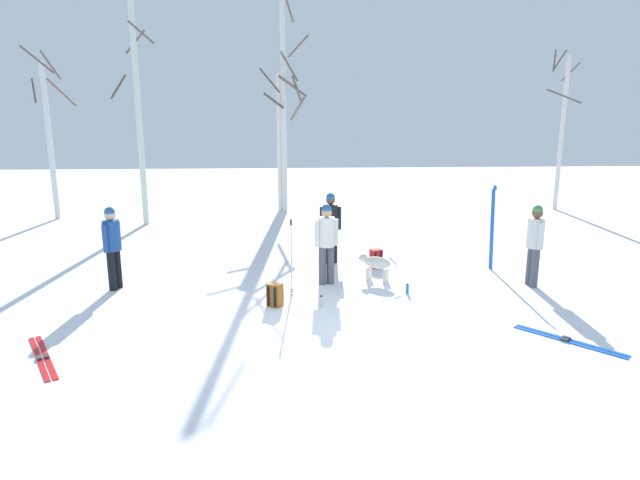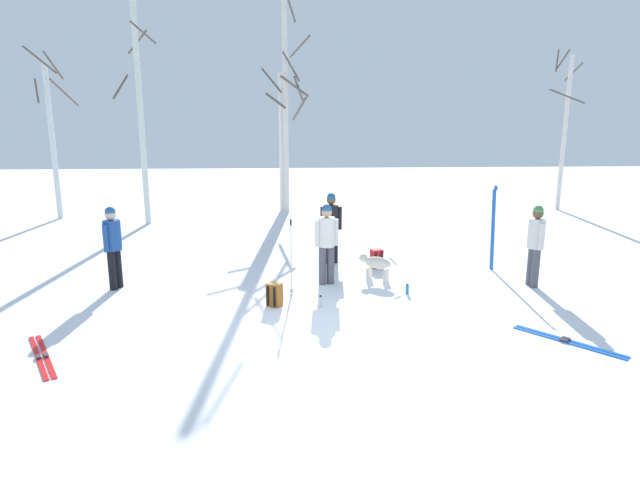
{
  "view_description": "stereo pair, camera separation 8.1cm",
  "coord_description": "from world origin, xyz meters",
  "px_view_note": "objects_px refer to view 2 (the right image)",
  "views": [
    {
      "loc": [
        -0.65,
        -8.16,
        3.45
      ],
      "look_at": [
        0.04,
        2.56,
        1.0
      ],
      "focal_mm": 30.05,
      "sensor_mm": 36.0,
      "label": 1
    },
    {
      "loc": [
        -0.57,
        -8.17,
        3.45
      ],
      "look_at": [
        0.04,
        2.56,
        1.0
      ],
      "focal_mm": 30.05,
      "sensor_mm": 36.0,
      "label": 2
    }
  ],
  "objects_px": {
    "person_3": "(536,241)",
    "birch_tree_4": "(565,129)",
    "person_0": "(331,223)",
    "ski_pair_lying_0": "(42,356)",
    "ski_pair_lying_1": "(568,341)",
    "water_bottle_1": "(407,289)",
    "ski_poles_0": "(291,255)",
    "birch_tree_3": "(286,104)",
    "birch_tree_0": "(52,136)",
    "birch_tree_2": "(284,138)",
    "dog": "(376,264)",
    "water_bottle_0": "(321,302)",
    "backpack_0": "(376,259)",
    "person_2": "(327,239)",
    "backpack_1": "(275,295)",
    "person_1": "(113,242)",
    "ski_pair_planted_0": "(493,228)",
    "birch_tree_1": "(140,113)"
  },
  "relations": [
    {
      "from": "person_3",
      "to": "birch_tree_4",
      "type": "xyz_separation_m",
      "value": [
        5.25,
        9.39,
        2.07
      ]
    },
    {
      "from": "person_0",
      "to": "ski_pair_lying_0",
      "type": "xyz_separation_m",
      "value": [
        -4.68,
        -5.03,
        -0.97
      ]
    },
    {
      "from": "ski_pair_lying_0",
      "to": "ski_pair_lying_1",
      "type": "xyz_separation_m",
      "value": [
        8.06,
        0.09,
        0.0
      ]
    },
    {
      "from": "ski_pair_lying_0",
      "to": "birch_tree_4",
      "type": "height_order",
      "value": "birch_tree_4"
    },
    {
      "from": "ski_pair_lying_1",
      "to": "birch_tree_4",
      "type": "relative_size",
      "value": 0.24
    },
    {
      "from": "ski_pair_lying_0",
      "to": "water_bottle_1",
      "type": "height_order",
      "value": "water_bottle_1"
    },
    {
      "from": "ski_pair_lying_1",
      "to": "ski_poles_0",
      "type": "height_order",
      "value": "ski_poles_0"
    },
    {
      "from": "person_3",
      "to": "birch_tree_3",
      "type": "relative_size",
      "value": 0.22
    },
    {
      "from": "birch_tree_0",
      "to": "birch_tree_2",
      "type": "xyz_separation_m",
      "value": [
        7.87,
        1.18,
        -0.14
      ]
    },
    {
      "from": "dog",
      "to": "ski_pair_lying_1",
      "type": "distance_m",
      "value": 4.26
    },
    {
      "from": "ski_poles_0",
      "to": "birch_tree_2",
      "type": "xyz_separation_m",
      "value": [
        -0.21,
        9.97,
        1.92
      ]
    },
    {
      "from": "ski_poles_0",
      "to": "water_bottle_0",
      "type": "distance_m",
      "value": 1.2
    },
    {
      "from": "backpack_0",
      "to": "person_2",
      "type": "bearing_deg",
      "value": -136.18
    },
    {
      "from": "backpack_0",
      "to": "backpack_1",
      "type": "xyz_separation_m",
      "value": [
        -2.33,
        -2.53,
        0.0
      ]
    },
    {
      "from": "birch_tree_0",
      "to": "water_bottle_0",
      "type": "bearing_deg",
      "value": -48.09
    },
    {
      "from": "backpack_0",
      "to": "backpack_1",
      "type": "bearing_deg",
      "value": -132.65
    },
    {
      "from": "person_1",
      "to": "birch_tree_4",
      "type": "bearing_deg",
      "value": 33.04
    },
    {
      "from": "dog",
      "to": "birch_tree_4",
      "type": "relative_size",
      "value": 0.13
    },
    {
      "from": "ski_poles_0",
      "to": "birch_tree_3",
      "type": "height_order",
      "value": "birch_tree_3"
    },
    {
      "from": "birch_tree_3",
      "to": "ski_poles_0",
      "type": "bearing_deg",
      "value": -89.31
    },
    {
      "from": "ski_pair_planted_0",
      "to": "birch_tree_3",
      "type": "height_order",
      "value": "birch_tree_3"
    },
    {
      "from": "ski_pair_lying_1",
      "to": "birch_tree_3",
      "type": "relative_size",
      "value": 0.19
    },
    {
      "from": "dog",
      "to": "birch_tree_2",
      "type": "height_order",
      "value": "birch_tree_2"
    },
    {
      "from": "dog",
      "to": "ski_pair_lying_0",
      "type": "distance_m",
      "value": 6.56
    },
    {
      "from": "ski_pair_planted_0",
      "to": "birch_tree_3",
      "type": "bearing_deg",
      "value": 120.22
    },
    {
      "from": "dog",
      "to": "birch_tree_2",
      "type": "distance_m",
      "value": 9.68
    },
    {
      "from": "person_2",
      "to": "water_bottle_0",
      "type": "relative_size",
      "value": 7.41
    },
    {
      "from": "ski_poles_0",
      "to": "backpack_0",
      "type": "xyz_separation_m",
      "value": [
        2.01,
        1.85,
        -0.6
      ]
    },
    {
      "from": "backpack_0",
      "to": "birch_tree_4",
      "type": "bearing_deg",
      "value": 43.19
    },
    {
      "from": "birch_tree_3",
      "to": "person_3",
      "type": "bearing_deg",
      "value": -61.51
    },
    {
      "from": "birch_tree_1",
      "to": "birch_tree_2",
      "type": "height_order",
      "value": "birch_tree_1"
    },
    {
      "from": "backpack_0",
      "to": "person_0",
      "type": "bearing_deg",
      "value": 155.35
    },
    {
      "from": "ski_pair_lying_0",
      "to": "ski_poles_0",
      "type": "height_order",
      "value": "ski_poles_0"
    },
    {
      "from": "birch_tree_1",
      "to": "ski_pair_lying_0",
      "type": "bearing_deg",
      "value": -84.19
    },
    {
      "from": "water_bottle_1",
      "to": "birch_tree_2",
      "type": "height_order",
      "value": "birch_tree_2"
    },
    {
      "from": "water_bottle_1",
      "to": "ski_pair_lying_0",
      "type": "bearing_deg",
      "value": -156.86
    },
    {
      "from": "person_3",
      "to": "birch_tree_0",
      "type": "height_order",
      "value": "birch_tree_0"
    },
    {
      "from": "birch_tree_2",
      "to": "birch_tree_3",
      "type": "relative_size",
      "value": 0.66
    },
    {
      "from": "birch_tree_2",
      "to": "birch_tree_3",
      "type": "xyz_separation_m",
      "value": [
        0.09,
        -0.19,
        1.23
      ]
    },
    {
      "from": "ski_pair_planted_0",
      "to": "birch_tree_0",
      "type": "relative_size",
      "value": 0.34
    },
    {
      "from": "ski_pair_lying_0",
      "to": "ski_pair_planted_0",
      "type": "bearing_deg",
      "value": 27.06
    },
    {
      "from": "ski_pair_lying_1",
      "to": "birch_tree_4",
      "type": "xyz_separation_m",
      "value": [
        5.96,
        12.25,
        3.04
      ]
    },
    {
      "from": "ski_pair_planted_0",
      "to": "birch_tree_4",
      "type": "distance_m",
      "value": 10.06
    },
    {
      "from": "person_1",
      "to": "person_0",
      "type": "bearing_deg",
      "value": 20.89
    },
    {
      "from": "person_3",
      "to": "birch_tree_2",
      "type": "relative_size",
      "value": 0.34
    },
    {
      "from": "person_0",
      "to": "water_bottle_1",
      "type": "distance_m",
      "value": 2.94
    },
    {
      "from": "backpack_1",
      "to": "water_bottle_0",
      "type": "relative_size",
      "value": 1.9
    },
    {
      "from": "ski_pair_planted_0",
      "to": "ski_pair_lying_0",
      "type": "xyz_separation_m",
      "value": [
        -8.37,
        -4.28,
        -0.96
      ]
    },
    {
      "from": "person_3",
      "to": "birch_tree_4",
      "type": "height_order",
      "value": "birch_tree_4"
    },
    {
      "from": "person_3",
      "to": "birch_tree_3",
      "type": "bearing_deg",
      "value": 118.49
    }
  ]
}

